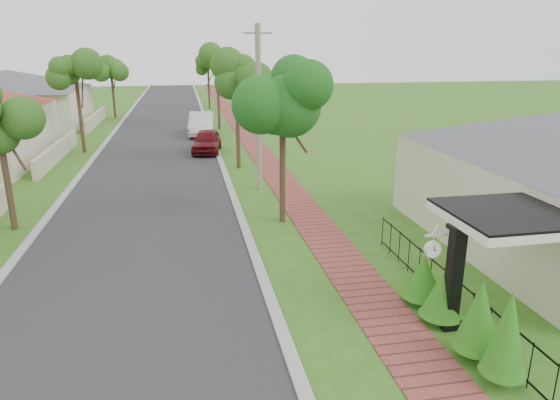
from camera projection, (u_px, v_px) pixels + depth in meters
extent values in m
plane|color=#366117|center=(251.00, 323.00, 11.84)|extent=(160.00, 160.00, 0.00)
cube|color=#28282B|center=(157.00, 156.00, 30.07)|extent=(7.00, 120.00, 0.02)
cube|color=#9E9E99|center=(218.00, 154.00, 30.73)|extent=(0.30, 120.00, 0.10)
cube|color=#9E9E99|center=(94.00, 159.00, 29.41)|extent=(0.30, 120.00, 0.10)
cube|color=brown|center=(259.00, 152.00, 31.20)|extent=(1.50, 120.00, 0.03)
cube|color=white|center=(513.00, 217.00, 11.19)|extent=(2.90, 2.60, 0.20)
cube|color=black|center=(514.00, 212.00, 11.15)|extent=(2.90, 2.60, 0.06)
cube|color=black|center=(454.00, 277.00, 11.35)|extent=(0.30, 0.30, 2.52)
cube|color=black|center=(449.00, 322.00, 11.69)|extent=(0.48, 0.48, 0.24)
cube|color=black|center=(459.00, 228.00, 11.00)|extent=(0.42, 0.42, 0.10)
cube|color=black|center=(445.00, 270.00, 12.45)|extent=(0.03, 8.00, 0.03)
cube|color=black|center=(442.00, 299.00, 12.68)|extent=(0.03, 8.00, 0.03)
cylinder|color=black|center=(555.00, 388.00, 8.82)|extent=(0.02, 0.02, 1.00)
cylinder|color=black|center=(530.00, 366.00, 9.45)|extent=(0.02, 0.02, 1.00)
cylinder|color=black|center=(508.00, 346.00, 10.07)|extent=(0.02, 0.02, 1.00)
cylinder|color=black|center=(489.00, 328.00, 10.70)|extent=(0.02, 0.02, 1.00)
cylinder|color=black|center=(472.00, 313.00, 11.33)|extent=(0.02, 0.02, 1.00)
cylinder|color=black|center=(457.00, 299.00, 11.95)|extent=(0.02, 0.02, 1.00)
cylinder|color=black|center=(443.00, 286.00, 12.58)|extent=(0.02, 0.02, 1.00)
cylinder|color=black|center=(430.00, 275.00, 13.20)|extent=(0.02, 0.02, 1.00)
cylinder|color=black|center=(419.00, 265.00, 13.83)|extent=(0.02, 0.02, 1.00)
cylinder|color=black|center=(409.00, 255.00, 14.46)|extent=(0.02, 0.02, 1.00)
cylinder|color=black|center=(399.00, 247.00, 15.08)|extent=(0.02, 0.02, 1.00)
cylinder|color=black|center=(391.00, 239.00, 15.71)|extent=(0.02, 0.02, 1.00)
cylinder|color=black|center=(382.00, 232.00, 16.33)|extent=(0.02, 0.02, 1.00)
cylinder|color=#382619|center=(238.00, 126.00, 26.47)|extent=(0.22, 0.22, 4.55)
sphere|color=#1D5215|center=(237.00, 80.00, 25.76)|extent=(1.70, 1.70, 1.70)
cylinder|color=#382619|center=(218.00, 98.00, 39.56)|extent=(0.22, 0.22, 4.90)
sphere|color=#1D5215|center=(217.00, 64.00, 38.80)|extent=(1.70, 1.70, 1.70)
cylinder|color=#382619|center=(209.00, 89.00, 52.81)|extent=(0.22, 0.22, 4.20)
sphere|color=#1D5215|center=(208.00, 67.00, 52.16)|extent=(1.70, 1.70, 1.70)
cylinder|color=#382619|center=(7.00, 177.00, 17.43)|extent=(0.22, 0.22, 3.85)
cylinder|color=#382619|center=(80.00, 113.00, 30.42)|extent=(0.22, 0.22, 4.90)
sphere|color=#1D5215|center=(75.00, 69.00, 29.66)|extent=(1.70, 1.70, 1.70)
cylinder|color=#382619|center=(113.00, 93.00, 45.49)|extent=(0.22, 0.22, 4.55)
sphere|color=#1D5215|center=(111.00, 66.00, 44.79)|extent=(1.70, 1.70, 1.70)
sphere|color=#207016|center=(502.00, 365.00, 9.56)|extent=(0.67, 0.67, 0.67)
cone|color=#207016|center=(508.00, 329.00, 9.33)|extent=(0.76, 0.76, 1.59)
sphere|color=#207016|center=(476.00, 341.00, 10.43)|extent=(0.76, 0.76, 0.76)
cone|color=#207016|center=(480.00, 311.00, 10.22)|extent=(0.86, 0.86, 1.41)
sphere|color=#207016|center=(441.00, 311.00, 11.81)|extent=(0.80, 0.80, 0.80)
cone|color=#207016|center=(443.00, 290.00, 11.65)|extent=(0.91, 0.91, 1.10)
sphere|color=#207016|center=(422.00, 292.00, 12.76)|extent=(0.81, 0.81, 0.81)
cone|color=#207016|center=(424.00, 274.00, 12.61)|extent=(0.92, 0.92, 1.01)
cube|color=#BFB299|center=(58.00, 151.00, 28.91)|extent=(0.25, 10.00, 1.00)
cube|color=beige|center=(12.00, 109.00, 40.61)|extent=(11.00, 10.00, 3.00)
pyramid|color=#4C4C51|center=(8.00, 80.00, 39.94)|extent=(15.56, 15.56, 1.60)
cube|color=#BFB299|center=(96.00, 119.00, 42.06)|extent=(0.25, 10.00, 1.00)
imported|color=#570D10|center=(207.00, 141.00, 31.01)|extent=(2.20, 4.25, 1.38)
imported|color=silver|center=(201.00, 124.00, 37.13)|extent=(2.09, 5.12, 1.65)
cylinder|color=#382619|center=(282.00, 164.00, 18.15)|extent=(0.22, 0.22, 4.45)
sphere|color=#1E5C1A|center=(283.00, 98.00, 17.46)|extent=(2.21, 2.21, 2.21)
cylinder|color=gray|center=(259.00, 110.00, 22.08)|extent=(0.24, 0.24, 7.26)
cube|color=gray|center=(258.00, 33.00, 21.13)|extent=(1.20, 0.08, 0.08)
cube|color=white|center=(439.00, 235.00, 11.14)|extent=(0.67, 0.05, 0.05)
cylinder|color=white|center=(433.00, 242.00, 11.17)|extent=(0.02, 0.02, 0.29)
cylinder|color=white|center=(433.00, 249.00, 11.22)|extent=(0.40, 0.10, 0.40)
cylinder|color=white|center=(434.00, 250.00, 11.17)|extent=(0.34, 0.01, 0.34)
cylinder|color=white|center=(432.00, 248.00, 11.27)|extent=(0.34, 0.01, 0.34)
cube|color=black|center=(434.00, 248.00, 11.14)|extent=(0.02, 0.01, 0.13)
cube|color=black|center=(436.00, 250.00, 11.17)|extent=(0.09, 0.01, 0.02)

